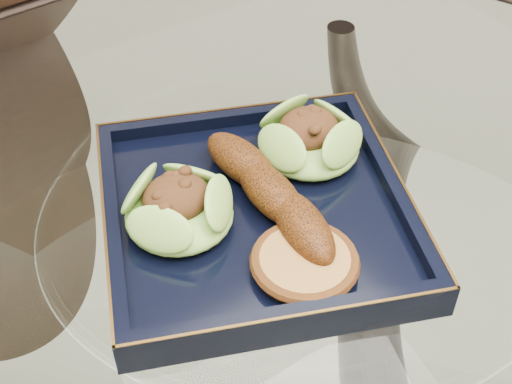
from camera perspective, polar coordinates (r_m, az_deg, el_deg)
dining_table at (r=0.76m, az=2.50°, el=-12.80°), size 1.13×1.13×0.77m
dining_chair at (r=1.09m, az=-18.39°, el=-1.34°), size 0.40×0.40×0.90m
navy_plate at (r=0.65m, az=0.00°, el=-1.93°), size 0.35×0.35×0.02m
lettuce_wrap_left at (r=0.62m, az=-6.20°, el=-1.48°), size 0.12×0.12×0.03m
lettuce_wrap_right at (r=0.69m, az=4.31°, el=4.06°), size 0.12×0.12×0.03m
roasted_plantain at (r=0.63m, az=1.18°, el=-0.01°), size 0.04×0.18×0.03m
crumb_patty at (r=0.59m, az=3.91°, el=-5.71°), size 0.09×0.09×0.01m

